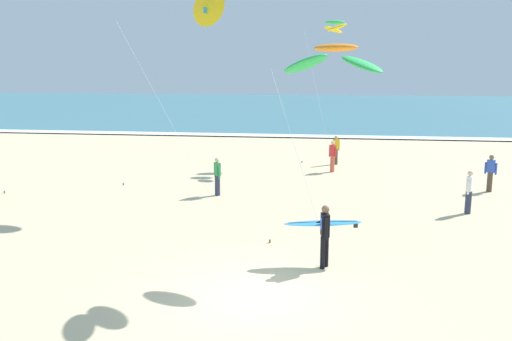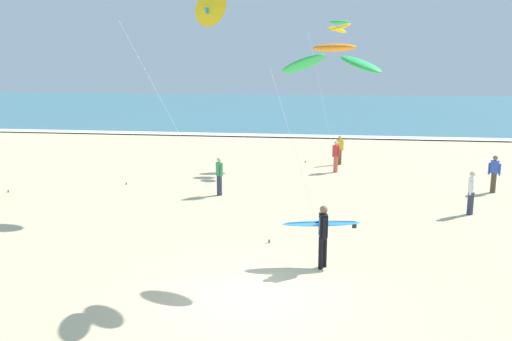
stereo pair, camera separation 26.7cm
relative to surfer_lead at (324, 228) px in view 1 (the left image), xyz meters
name	(u,v)px [view 1 (the left image)]	position (x,y,z in m)	size (l,w,h in m)	color
ground_plane	(257,295)	(-1.50, -2.17, -1.04)	(160.00, 160.00, 0.00)	beige
ocean_water	(317,107)	(-1.50, 56.42, -1.00)	(160.00, 60.00, 0.08)	teal
shoreline_foam	(307,136)	(-1.50, 26.72, -0.96)	(160.00, 1.71, 0.01)	white
surfer_lead	(324,228)	(0.00, 0.00, 0.00)	(2.17, 1.05, 1.71)	black
kite_arc_emerald_near	(335,27)	(0.26, 15.83, 6.27)	(2.32, 2.43, 7.64)	yellow
kite_delta_golden_mid	(207,8)	(-4.59, 6.77, 6.40)	(5.27, 2.59, 8.19)	yellow
kite_arc_amber_high	(335,59)	(0.17, 0.10, 4.40)	(3.26, 3.11, 5.82)	green
bystander_yellow_top	(336,150)	(0.48, 15.37, -0.23)	(0.41, 0.34, 1.59)	#4C3D2D
bystander_white_top	(469,192)	(5.14, 5.93, -0.23)	(0.29, 0.46, 1.59)	#2D334C
bystander_green_top	(217,176)	(-4.44, 7.46, -0.23)	(0.33, 0.43, 1.59)	#2D334C
bystander_blue_top	(490,173)	(6.92, 9.67, -0.23)	(0.46, 0.30, 1.59)	#4C3D2D
bystander_red_top	(333,156)	(0.29, 13.17, -0.23)	(0.37, 0.38, 1.59)	#D8593F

